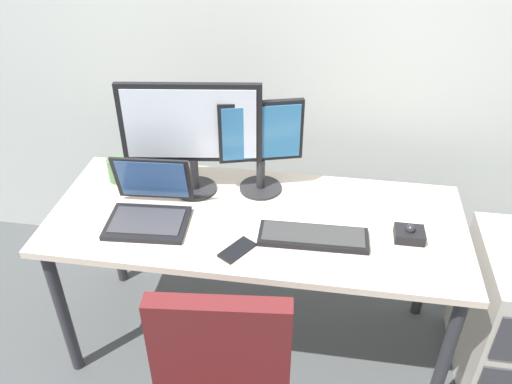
% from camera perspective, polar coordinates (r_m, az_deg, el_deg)
% --- Properties ---
extents(ground_plane, '(8.00, 8.00, 0.00)m').
position_cam_1_polar(ground_plane, '(2.60, -0.00, -15.32)').
color(ground_plane, '#474A4C').
extents(desk, '(1.65, 0.69, 0.72)m').
position_cam_1_polar(desk, '(2.15, -0.00, -4.28)').
color(desk, beige).
rests_on(desk, ground).
extents(monitor_main, '(0.56, 0.18, 0.49)m').
position_cam_1_polar(monitor_main, '(2.12, -7.04, 6.70)').
color(monitor_main, '#262628').
rests_on(monitor_main, desk).
extents(monitor_side, '(0.33, 0.18, 0.41)m').
position_cam_1_polar(monitor_side, '(2.14, 0.53, 5.47)').
color(monitor_side, '#262628').
rests_on(monitor_side, desk).
extents(keyboard, '(0.41, 0.15, 0.03)m').
position_cam_1_polar(keyboard, '(2.00, 6.18, -4.78)').
color(keyboard, black).
rests_on(keyboard, desk).
extents(laptop, '(0.33, 0.30, 0.23)m').
position_cam_1_polar(laptop, '(2.11, -11.42, -1.54)').
color(laptop, black).
rests_on(laptop, desk).
extents(trackball_mouse, '(0.11, 0.09, 0.07)m').
position_cam_1_polar(trackball_mouse, '(2.07, 16.20, -4.35)').
color(trackball_mouse, black).
rests_on(trackball_mouse, desk).
extents(coffee_mug, '(0.09, 0.08, 0.11)m').
position_cam_1_polar(coffee_mug, '(2.37, -14.65, 2.35)').
color(coffee_mug, '#4F7547').
rests_on(coffee_mug, desk).
extents(cell_phone, '(0.13, 0.16, 0.01)m').
position_cam_1_polar(cell_phone, '(1.94, -2.05, -6.27)').
color(cell_phone, black).
rests_on(cell_phone, desk).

